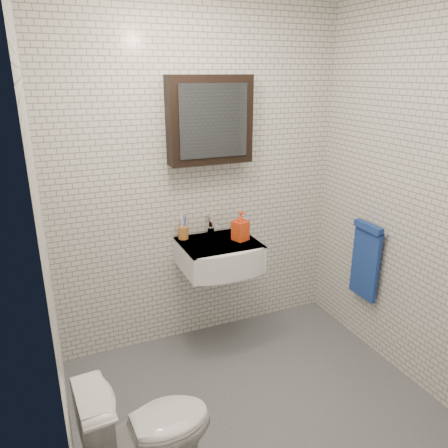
{
  "coord_description": "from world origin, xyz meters",
  "views": [
    {
      "loc": [
        -1.08,
        -1.94,
        2.02
      ],
      "look_at": [
        -0.05,
        0.45,
        1.11
      ],
      "focal_mm": 35.0,
      "sensor_mm": 36.0,
      "label": 1
    }
  ],
  "objects": [
    {
      "name": "ground",
      "position": [
        0.0,
        0.0,
        0.01
      ],
      "size": [
        2.2,
        2.0,
        0.01
      ],
      "primitive_type": "cube",
      "color": "#53565B",
      "rests_on": "ground"
    },
    {
      "name": "room_shell",
      "position": [
        0.0,
        0.0,
        1.47
      ],
      "size": [
        2.22,
        2.02,
        2.51
      ],
      "color": "silver",
      "rests_on": "ground"
    },
    {
      "name": "toilet",
      "position": [
        -0.75,
        -0.23,
        0.33
      ],
      "size": [
        0.66,
        0.41,
        0.66
      ],
      "primitive_type": "imported",
      "rotation": [
        0.0,
        0.0,
        1.63
      ],
      "color": "silver",
      "rests_on": "ground"
    },
    {
      "name": "toothbrush_cup",
      "position": [
        -0.16,
        0.94,
        0.9
      ],
      "size": [
        0.08,
        0.08,
        0.2
      ],
      "rotation": [
        0.0,
        0.0,
        -0.01
      ],
      "color": "#AA652A",
      "rests_on": "washbasin"
    },
    {
      "name": "faucet",
      "position": [
        0.05,
        0.93,
        0.92
      ],
      "size": [
        0.06,
        0.2,
        0.15
      ],
      "color": "silver",
      "rests_on": "washbasin"
    },
    {
      "name": "mirror_cabinet",
      "position": [
        0.05,
        0.93,
        1.7
      ],
      "size": [
        0.6,
        0.15,
        0.6
      ],
      "color": "black",
      "rests_on": "room_shell"
    },
    {
      "name": "towel_rail",
      "position": [
        1.04,
        0.35,
        0.72
      ],
      "size": [
        0.09,
        0.3,
        0.58
      ],
      "color": "silver",
      "rests_on": "room_shell"
    },
    {
      "name": "washbasin",
      "position": [
        0.05,
        0.73,
        0.76
      ],
      "size": [
        0.55,
        0.5,
        0.2
      ],
      "color": "white",
      "rests_on": "room_shell"
    },
    {
      "name": "soap_bottle",
      "position": [
        0.21,
        0.75,
        0.96
      ],
      "size": [
        0.13,
        0.13,
        0.22
      ],
      "primitive_type": "imported",
      "rotation": [
        0.0,
        0.0,
        0.37
      ],
      "color": "orange",
      "rests_on": "washbasin"
    }
  ]
}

